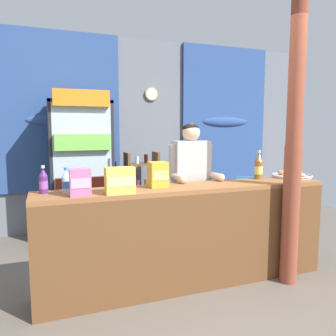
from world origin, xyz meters
TOP-DOWN VIEW (x-y plane):
  - ground_plane at (0.00, 1.06)m, footprint 7.47×7.47m
  - back_wall_curtained at (0.02, 2.69)m, footprint 5.58×0.22m
  - stall_counter at (-0.10, 0.39)m, footprint 2.79×0.44m
  - timber_post at (0.83, 0.17)m, footprint 0.18×0.16m
  - drink_fridge at (-0.92, 2.18)m, footprint 0.79×0.72m
  - bottle_shelf_rack at (-0.04, 2.31)m, footprint 0.48×0.28m
  - plastic_lawn_chair at (1.25, 1.49)m, footprint 0.57×0.57m
  - shopkeeper at (0.10, 0.89)m, footprint 0.50×0.42m
  - soda_bottle_iced_tea at (0.78, 0.63)m, footprint 0.09×0.09m
  - soda_bottle_grape_soda at (-1.38, 0.58)m, footprint 0.07×0.07m
  - soda_bottle_water at (-1.20, 0.56)m, footprint 0.07×0.07m
  - snack_box_instant_noodle at (-0.79, 0.34)m, footprint 0.24×0.12m
  - snack_box_choco_powder at (-0.39, 0.52)m, footprint 0.16×0.15m
  - snack_box_wafer at (-1.10, 0.36)m, footprint 0.16×0.11m
  - pastry_tray at (1.20, 0.60)m, footprint 0.43×0.43m

SIDE VIEW (x-z plane):
  - ground_plane at x=0.00m, z-range 0.00..0.00m
  - plastic_lawn_chair at x=1.25m, z-range 0.06..0.92m
  - stall_counter at x=-0.10m, z-range 0.09..1.05m
  - bottle_shelf_rack at x=-0.04m, z-range 0.02..1.17m
  - shopkeeper at x=0.10m, z-range 0.20..1.75m
  - pastry_tray at x=1.20m, z-range 0.94..1.01m
  - soda_bottle_water at x=-1.20m, z-range 0.94..1.15m
  - soda_bottle_grape_soda at x=-1.38m, z-range 0.94..1.17m
  - snack_box_wafer at x=-1.10m, z-range 0.96..1.18m
  - snack_box_instant_noodle at x=-0.79m, z-range 0.96..1.18m
  - snack_box_choco_powder at x=-0.39m, z-range 0.96..1.19m
  - drink_fridge at x=-0.92m, z-range 0.10..2.07m
  - soda_bottle_iced_tea at x=0.78m, z-range 0.93..1.24m
  - timber_post at x=0.83m, z-range -0.06..2.63m
  - back_wall_curtained at x=0.02m, z-range 0.04..2.88m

